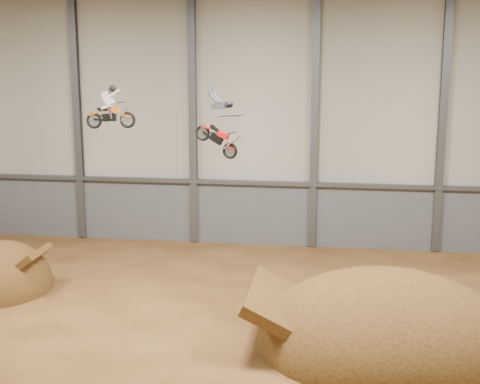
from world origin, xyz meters
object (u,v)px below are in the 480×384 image
Objects in this scene: fmx_rider_b at (213,120)px; takeoff_ramp at (2,290)px; landing_ramp at (386,346)px; fmx_rider_a at (110,105)px.

takeoff_ramp is at bearing -172.52° from fmx_rider_b.
fmx_rider_a is (-11.55, 3.93, 8.41)m from landing_ramp.
fmx_rider_b reaches higher than takeoff_ramp.
fmx_rider_a reaches higher than takeoff_ramp.
fmx_rider_a reaches higher than landing_ramp.
takeoff_ramp is at bearing 167.90° from landing_ramp.
landing_ramp is (16.93, -3.63, 0.00)m from takeoff_ramp.
fmx_rider_a is 0.84× the size of fmx_rider_b.
landing_ramp is at bearing -17.12° from fmx_rider_a.
fmx_rider_a is at bearing 173.44° from fmx_rider_b.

